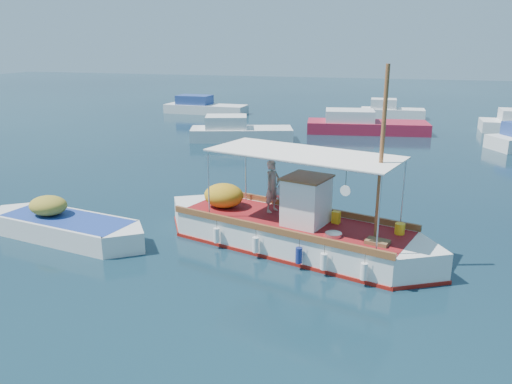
% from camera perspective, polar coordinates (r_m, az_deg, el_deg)
% --- Properties ---
extents(ground, '(160.00, 160.00, 0.00)m').
position_cam_1_polar(ground, '(16.25, 5.37, -5.47)').
color(ground, black).
rests_on(ground, ground).
extents(fishing_caique, '(9.18, 4.26, 5.79)m').
position_cam_1_polar(fishing_caique, '(15.54, 3.90, -4.46)').
color(fishing_caique, white).
rests_on(fishing_caique, ground).
extents(dinghy, '(6.13, 2.36, 1.51)m').
position_cam_1_polar(dinghy, '(17.39, -20.83, -3.90)').
color(dinghy, white).
rests_on(dinghy, ground).
extents(bg_boat_nw, '(7.00, 4.39, 1.80)m').
position_cam_1_polar(bg_boat_nw, '(32.89, -2.04, 6.81)').
color(bg_boat_nw, silver).
rests_on(bg_boat_nw, ground).
extents(bg_boat_n, '(8.72, 4.15, 1.80)m').
position_cam_1_polar(bg_boat_n, '(36.46, 12.16, 7.42)').
color(bg_boat_n, '#A11A31').
rests_on(bg_boat_n, ground).
extents(bg_boat_far_w, '(7.43, 2.38, 1.80)m').
position_cam_1_polar(bg_boat_far_w, '(46.00, -6.02, 9.54)').
color(bg_boat_far_w, silver).
rests_on(bg_boat_far_w, ground).
extents(bg_boat_far_n, '(5.34, 2.34, 1.80)m').
position_cam_1_polar(bg_boat_far_n, '(44.35, 15.11, 8.80)').
color(bg_boat_far_n, silver).
rests_on(bg_boat_far_n, ground).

